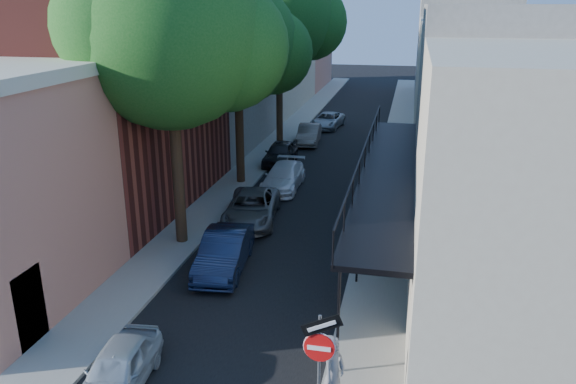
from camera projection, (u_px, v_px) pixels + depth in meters
The scene contains 17 objects.
road_surface at pixel (341, 137), 40.01m from camera, with size 6.00×64.00×0.01m, color black.
sidewalk_left at pixel (286, 133), 40.80m from camera, with size 2.00×64.00×0.12m, color gray.
sidewalk_right at pixel (398, 139), 39.18m from camera, with size 2.00×64.00×0.12m, color gray.
buildings_left at pixel (209, 65), 39.17m from camera, with size 10.10×59.10×12.00m.
buildings_right at pixel (480, 78), 36.30m from camera, with size 9.80×55.00×10.00m.
sign_post at pixel (320, 352), 11.84m from camera, with size 0.89×0.17×2.99m.
oak_near at pixel (183, 37), 19.90m from camera, with size 7.48×6.80×11.42m.
oak_mid at pixel (246, 46), 27.55m from camera, with size 6.60×6.00×10.20m.
oak_far at pixel (287, 16), 35.52m from camera, with size 7.70×7.00×11.90m.
parked_car_a at pixel (118, 369), 13.66m from camera, with size 1.35×3.35×1.14m, color #A6B1B8.
parked_car_b at pixel (224, 252), 19.83m from camera, with size 1.46×4.19×1.38m, color #121C39.
parked_car_c at pixel (252, 208), 24.26m from camera, with size 2.12×4.61×1.28m, color #595C60.
parked_car_d at pixel (284, 177), 28.61m from camera, with size 1.76×4.32×1.25m, color white.
parked_car_e at pixel (280, 153), 32.94m from camera, with size 1.59×3.95×1.35m, color black.
parked_car_f at pixel (309, 134), 37.83m from camera, with size 1.37×3.93×1.30m, color gray.
parked_car_g at pixel (328, 120), 42.68m from camera, with size 1.92×4.17×1.16m, color #99A3AD.
pedestrian at pixel (333, 376), 12.54m from camera, with size 0.73×0.48×2.01m, color slate.
Camera 1 is at (4.68, -9.08, 9.02)m, focal length 35.00 mm.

